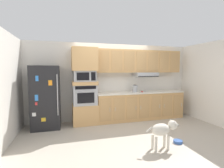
{
  "coord_description": "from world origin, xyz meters",
  "views": [
    {
      "loc": [
        -1.54,
        -4.29,
        1.64
      ],
      "look_at": [
        -0.3,
        0.07,
        1.26
      ],
      "focal_mm": 26.61,
      "sensor_mm": 36.0,
      "label": 1
    }
  ],
  "objects_px": {
    "refrigerator": "(46,97)",
    "screwdriver": "(142,92)",
    "built_in_oven": "(85,94)",
    "dog_food_bowl": "(178,142)",
    "microwave": "(84,76)",
    "electric_kettle": "(135,89)",
    "dog": "(163,130)"
  },
  "relations": [
    {
      "from": "refrigerator",
      "to": "screwdriver",
      "type": "relative_size",
      "value": 12.08
    },
    {
      "from": "built_in_oven",
      "to": "dog_food_bowl",
      "type": "bearing_deg",
      "value": -46.52
    },
    {
      "from": "refrigerator",
      "to": "microwave",
      "type": "height_order",
      "value": "refrigerator"
    },
    {
      "from": "electric_kettle",
      "to": "dog_food_bowl",
      "type": "bearing_deg",
      "value": -83.35
    },
    {
      "from": "screwdriver",
      "to": "dog",
      "type": "distance_m",
      "value": 2.13
    },
    {
      "from": "dog_food_bowl",
      "to": "built_in_oven",
      "type": "bearing_deg",
      "value": 133.48
    },
    {
      "from": "built_in_oven",
      "to": "electric_kettle",
      "type": "xyz_separation_m",
      "value": [
        1.63,
        -0.05,
        0.13
      ]
    },
    {
      "from": "built_in_oven",
      "to": "microwave",
      "type": "relative_size",
      "value": 1.09
    },
    {
      "from": "microwave",
      "to": "electric_kettle",
      "type": "height_order",
      "value": "microwave"
    },
    {
      "from": "electric_kettle",
      "to": "dog_food_bowl",
      "type": "xyz_separation_m",
      "value": [
        0.22,
        -1.91,
        -1.0
      ]
    },
    {
      "from": "refrigerator",
      "to": "microwave",
      "type": "distance_m",
      "value": 1.24
    },
    {
      "from": "refrigerator",
      "to": "built_in_oven",
      "type": "height_order",
      "value": "refrigerator"
    },
    {
      "from": "dog",
      "to": "dog_food_bowl",
      "type": "xyz_separation_m",
      "value": [
        0.48,
        0.15,
        -0.38
      ]
    },
    {
      "from": "built_in_oven",
      "to": "dog",
      "type": "relative_size",
      "value": 0.9
    },
    {
      "from": "refrigerator",
      "to": "electric_kettle",
      "type": "bearing_deg",
      "value": 0.43
    },
    {
      "from": "refrigerator",
      "to": "dog",
      "type": "relative_size",
      "value": 2.27
    },
    {
      "from": "built_in_oven",
      "to": "microwave",
      "type": "bearing_deg",
      "value": -0.77
    },
    {
      "from": "refrigerator",
      "to": "built_in_oven",
      "type": "distance_m",
      "value": 1.1
    },
    {
      "from": "built_in_oven",
      "to": "dog_food_bowl",
      "type": "xyz_separation_m",
      "value": [
        1.86,
        -1.96,
        -0.87
      ]
    },
    {
      "from": "refrigerator",
      "to": "screwdriver",
      "type": "xyz_separation_m",
      "value": [
        2.97,
        -0.04,
        0.05
      ]
    },
    {
      "from": "built_in_oven",
      "to": "dog_food_bowl",
      "type": "relative_size",
      "value": 3.5
    },
    {
      "from": "refrigerator",
      "to": "dog",
      "type": "distance_m",
      "value": 3.24
    },
    {
      "from": "electric_kettle",
      "to": "screwdriver",
      "type": "bearing_deg",
      "value": -14.2
    },
    {
      "from": "microwave",
      "to": "dog_food_bowl",
      "type": "bearing_deg",
      "value": -46.53
    },
    {
      "from": "dog",
      "to": "screwdriver",
      "type": "bearing_deg",
      "value": 75.29
    },
    {
      "from": "built_in_oven",
      "to": "electric_kettle",
      "type": "relative_size",
      "value": 2.92
    },
    {
      "from": "refrigerator",
      "to": "dog_food_bowl",
      "type": "xyz_separation_m",
      "value": [
        2.95,
        -1.89,
        -0.85
      ]
    },
    {
      "from": "built_in_oven",
      "to": "dog",
      "type": "height_order",
      "value": "built_in_oven"
    },
    {
      "from": "electric_kettle",
      "to": "built_in_oven",
      "type": "bearing_deg",
      "value": 178.34
    },
    {
      "from": "microwave",
      "to": "screwdriver",
      "type": "xyz_separation_m",
      "value": [
        1.87,
        -0.11,
        -0.53
      ]
    },
    {
      "from": "microwave",
      "to": "dog_food_bowl",
      "type": "distance_m",
      "value": 3.05
    },
    {
      "from": "electric_kettle",
      "to": "dog",
      "type": "relative_size",
      "value": 0.31
    }
  ]
}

